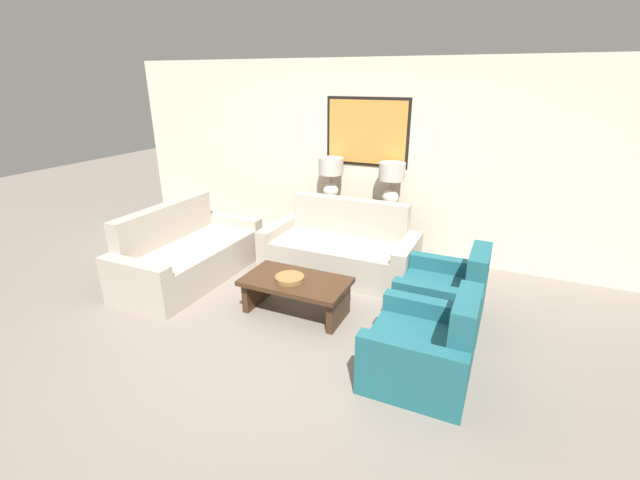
{
  "coord_description": "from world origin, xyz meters",
  "views": [
    {
      "loc": [
        1.9,
        -3.31,
        2.41
      ],
      "look_at": [
        -0.01,
        0.86,
        0.65
      ],
      "focal_mm": 24.0,
      "sensor_mm": 36.0,
      "label": 1
    }
  ],
  "objects_px": {
    "table_lamp_right": "(391,179)",
    "coffee_table": "(296,288)",
    "armchair_near_back_wall": "(445,296)",
    "couch_by_back_wall": "(340,250)",
    "decorative_bowl": "(290,278)",
    "armchair_near_camera": "(424,350)",
    "console_table": "(359,229)",
    "couch_by_side": "(188,255)",
    "table_lamp_left": "(331,173)"
  },
  "relations": [
    {
      "from": "table_lamp_right",
      "to": "couch_by_side",
      "type": "relative_size",
      "value": 0.31
    },
    {
      "from": "couch_by_back_wall",
      "to": "coffee_table",
      "type": "relative_size",
      "value": 1.74
    },
    {
      "from": "console_table",
      "to": "armchair_near_camera",
      "type": "height_order",
      "value": "armchair_near_camera"
    },
    {
      "from": "armchair_near_back_wall",
      "to": "decorative_bowl",
      "type": "bearing_deg",
      "value": -159.82
    },
    {
      "from": "armchair_near_back_wall",
      "to": "couch_by_side",
      "type": "bearing_deg",
      "value": -174.96
    },
    {
      "from": "decorative_bowl",
      "to": "armchair_near_camera",
      "type": "distance_m",
      "value": 1.6
    },
    {
      "from": "console_table",
      "to": "table_lamp_right",
      "type": "relative_size",
      "value": 2.18
    },
    {
      "from": "table_lamp_left",
      "to": "decorative_bowl",
      "type": "distance_m",
      "value": 2.08
    },
    {
      "from": "couch_by_side",
      "to": "armchair_near_camera",
      "type": "bearing_deg",
      "value": -13.42
    },
    {
      "from": "table_lamp_right",
      "to": "armchair_near_back_wall",
      "type": "relative_size",
      "value": 0.69
    },
    {
      "from": "decorative_bowl",
      "to": "armchair_near_camera",
      "type": "bearing_deg",
      "value": -17.04
    },
    {
      "from": "coffee_table",
      "to": "console_table",
      "type": "bearing_deg",
      "value": 88.96
    },
    {
      "from": "couch_by_back_wall",
      "to": "console_table",
      "type": "bearing_deg",
      "value": 90.0
    },
    {
      "from": "console_table",
      "to": "table_lamp_right",
      "type": "bearing_deg",
      "value": 0.0
    },
    {
      "from": "console_table",
      "to": "couch_by_side",
      "type": "height_order",
      "value": "couch_by_side"
    },
    {
      "from": "decorative_bowl",
      "to": "armchair_near_back_wall",
      "type": "bearing_deg",
      "value": 20.18
    },
    {
      "from": "couch_by_side",
      "to": "decorative_bowl",
      "type": "height_order",
      "value": "couch_by_side"
    },
    {
      "from": "table_lamp_left",
      "to": "armchair_near_back_wall",
      "type": "height_order",
      "value": "table_lamp_left"
    },
    {
      "from": "console_table",
      "to": "table_lamp_right",
      "type": "height_order",
      "value": "table_lamp_right"
    },
    {
      "from": "table_lamp_left",
      "to": "couch_by_side",
      "type": "distance_m",
      "value": 2.24
    },
    {
      "from": "decorative_bowl",
      "to": "armchair_near_camera",
      "type": "height_order",
      "value": "armchair_near_camera"
    },
    {
      "from": "couch_by_back_wall",
      "to": "decorative_bowl",
      "type": "relative_size",
      "value": 6.34
    },
    {
      "from": "table_lamp_right",
      "to": "armchair_near_camera",
      "type": "height_order",
      "value": "table_lamp_right"
    },
    {
      "from": "console_table",
      "to": "table_lamp_left",
      "type": "relative_size",
      "value": 2.18
    },
    {
      "from": "decorative_bowl",
      "to": "armchair_near_back_wall",
      "type": "xyz_separation_m",
      "value": [
        1.52,
        0.56,
        -0.15
      ]
    },
    {
      "from": "couch_by_back_wall",
      "to": "couch_by_side",
      "type": "bearing_deg",
      "value": -150.71
    },
    {
      "from": "table_lamp_right",
      "to": "decorative_bowl",
      "type": "relative_size",
      "value": 1.98
    },
    {
      "from": "couch_by_back_wall",
      "to": "armchair_near_camera",
      "type": "height_order",
      "value": "couch_by_back_wall"
    },
    {
      "from": "decorative_bowl",
      "to": "armchair_near_camera",
      "type": "xyz_separation_m",
      "value": [
        1.52,
        -0.47,
        -0.15
      ]
    },
    {
      "from": "table_lamp_left",
      "to": "decorative_bowl",
      "type": "bearing_deg",
      "value": -79.49
    },
    {
      "from": "couch_by_side",
      "to": "armchair_near_camera",
      "type": "height_order",
      "value": "couch_by_side"
    },
    {
      "from": "console_table",
      "to": "table_lamp_right",
      "type": "xyz_separation_m",
      "value": [
        0.44,
        0.0,
        0.76
      ]
    },
    {
      "from": "couch_by_back_wall",
      "to": "couch_by_side",
      "type": "distance_m",
      "value": 1.95
    },
    {
      "from": "couch_by_side",
      "to": "decorative_bowl",
      "type": "relative_size",
      "value": 6.34
    },
    {
      "from": "table_lamp_left",
      "to": "armchair_near_back_wall",
      "type": "distance_m",
      "value": 2.48
    },
    {
      "from": "armchair_near_back_wall",
      "to": "armchair_near_camera",
      "type": "distance_m",
      "value": 1.03
    },
    {
      "from": "console_table",
      "to": "table_lamp_left",
      "type": "distance_m",
      "value": 0.88
    },
    {
      "from": "table_lamp_right",
      "to": "armchair_near_camera",
      "type": "bearing_deg",
      "value": -67.21
    },
    {
      "from": "table_lamp_left",
      "to": "table_lamp_right",
      "type": "xyz_separation_m",
      "value": [
        0.88,
        0.0,
        0.0
      ]
    },
    {
      "from": "armchair_near_back_wall",
      "to": "couch_by_back_wall",
      "type": "bearing_deg",
      "value": 154.87
    },
    {
      "from": "table_lamp_right",
      "to": "couch_by_back_wall",
      "type": "bearing_deg",
      "value": -122.51
    },
    {
      "from": "armchair_near_back_wall",
      "to": "table_lamp_right",
      "type": "bearing_deg",
      "value": 126.37
    },
    {
      "from": "table_lamp_right",
      "to": "armchair_near_back_wall",
      "type": "distance_m",
      "value": 1.9
    },
    {
      "from": "couch_by_back_wall",
      "to": "couch_by_side",
      "type": "xyz_separation_m",
      "value": [
        -1.7,
        -0.95,
        0.0
      ]
    },
    {
      "from": "table_lamp_left",
      "to": "decorative_bowl",
      "type": "xyz_separation_m",
      "value": [
        0.36,
        -1.93,
        -0.71
      ]
    },
    {
      "from": "table_lamp_left",
      "to": "coffee_table",
      "type": "distance_m",
      "value": 2.1
    },
    {
      "from": "console_table",
      "to": "decorative_bowl",
      "type": "bearing_deg",
      "value": -92.41
    },
    {
      "from": "table_lamp_right",
      "to": "coffee_table",
      "type": "relative_size",
      "value": 0.54
    },
    {
      "from": "table_lamp_right",
      "to": "coffee_table",
      "type": "xyz_separation_m",
      "value": [
        -0.47,
        -1.88,
        -0.84
      ]
    },
    {
      "from": "table_lamp_left",
      "to": "armchair_near_camera",
      "type": "xyz_separation_m",
      "value": [
        1.88,
        -2.39,
        -0.86
      ]
    }
  ]
}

